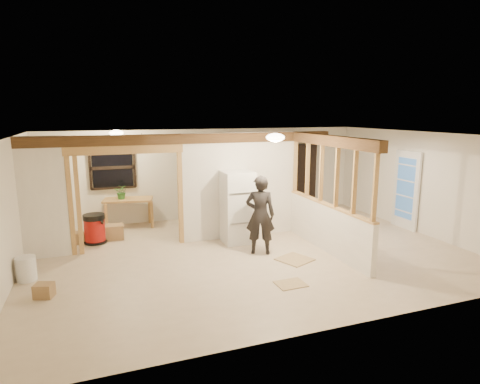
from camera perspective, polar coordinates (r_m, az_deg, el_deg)
name	(u,v)px	position (r m, az deg, el deg)	size (l,w,h in m)	color
floor	(251,253)	(8.69, 1.55, -8.65)	(9.00, 6.50, 0.01)	beige
ceiling	(251,135)	(8.18, 1.64, 8.07)	(9.00, 6.50, 0.01)	white
wall_back	(209,174)	(11.39, -4.42, 2.63)	(9.00, 0.01, 2.50)	silver
wall_front	(340,243)	(5.56, 14.06, -7.00)	(9.00, 0.01, 2.50)	silver
wall_left	(6,214)	(7.93, -30.31, -2.73)	(0.01, 6.50, 2.50)	silver
wall_right	(421,183)	(10.81, 24.38, 1.19)	(0.01, 6.50, 2.50)	silver
partition_left_stub	(43,198)	(9.03, -26.20, -0.80)	(0.90, 0.12, 2.50)	silver
partition_center	(240,185)	(9.52, 0.07, 0.95)	(2.80, 0.12, 2.50)	silver
doorway_frame	(128,200)	(9.01, -15.66, -1.04)	(2.46, 0.14, 2.20)	tan
header_beam_back	(190,139)	(9.04, -7.16, 7.53)	(7.00, 0.18, 0.22)	#52361C
header_beam_right	(330,141)	(8.56, 12.73, 7.14)	(0.18, 3.30, 0.22)	#52361C
pony_wall	(327,228)	(8.89, 12.20, -5.03)	(0.12, 3.20, 1.00)	silver
stud_partition	(329,175)	(8.64, 12.52, 2.37)	(0.14, 3.20, 1.32)	tan
window_back	(113,168)	(10.87, -17.66, 3.31)	(1.12, 0.10, 1.10)	black
french_door	(406,190)	(11.09, 22.55, 0.24)	(0.12, 0.86, 2.00)	white
ceiling_dome_main	(275,137)	(7.84, 5.05, 7.74)	(0.36, 0.36, 0.16)	#FFEABF
ceiling_dome_util	(116,133)	(9.92, -17.18, 8.03)	(0.32, 0.32, 0.14)	#FFEABF
hanging_bulb	(142,148)	(9.29, -13.74, 6.16)	(0.07, 0.07, 0.07)	#FFD88C
refrigerator	(237,207)	(9.18, -0.37, -2.16)	(0.68, 0.66, 1.65)	white
woman	(260,215)	(8.43, 2.89, -3.27)	(0.61, 0.40, 1.68)	black
work_table	(129,213)	(10.82, -15.54, -2.89)	(1.22, 0.61, 0.77)	tan
potted_plant	(122,192)	(10.67, -16.46, 0.01)	(0.34, 0.29, 0.37)	#407130
shop_vac	(95,228)	(9.79, -19.97, -4.90)	(0.53, 0.53, 0.69)	#9F120E
bookshelf	(298,178)	(12.21, 8.28, 2.01)	(1.01, 0.34, 2.03)	black
bucket	(26,269)	(8.22, -28.14, -9.60)	(0.34, 0.34, 0.44)	white
box_util_a	(115,232)	(9.99, -17.35, -5.44)	(0.40, 0.34, 0.34)	#977349
box_util_b	(78,238)	(9.96, -22.09, -6.06)	(0.28, 0.28, 0.26)	#977349
box_front	(44,290)	(7.42, -26.10, -12.47)	(0.28, 0.23, 0.23)	#977349
floor_panel_near	(295,259)	(8.36, 7.79, -9.48)	(0.61, 0.61, 0.02)	tan
floor_panel_far	(291,284)	(7.25, 7.22, -12.83)	(0.51, 0.40, 0.02)	tan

